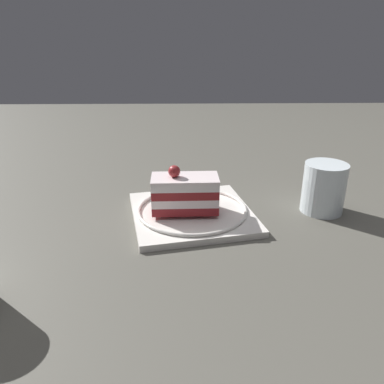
{
  "coord_description": "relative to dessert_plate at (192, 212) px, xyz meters",
  "views": [
    {
      "loc": [
        0.59,
        -0.02,
        0.3
      ],
      "look_at": [
        -0.02,
        -0.01,
        0.05
      ],
      "focal_mm": 35.3,
      "sensor_mm": 36.0,
      "label": 1
    }
  ],
  "objects": [
    {
      "name": "ground_plane",
      "position": [
        0.02,
        0.01,
        -0.01
      ],
      "size": [
        2.4,
        2.4,
        0.0
      ],
      "primitive_type": "plane",
      "color": "#514F47"
    },
    {
      "name": "dessert_plate",
      "position": [
        0.0,
        0.0,
        0.0
      ],
      "size": [
        0.24,
        0.24,
        0.02
      ],
      "color": "white",
      "rests_on": "ground_plane"
    },
    {
      "name": "cake_slice",
      "position": [
        0.01,
        -0.01,
        0.04
      ],
      "size": [
        0.06,
        0.12,
        0.08
      ],
      "color": "maroon",
      "rests_on": "dessert_plate"
    },
    {
      "name": "fork",
      "position": [
        -0.07,
        -0.03,
        0.01
      ],
      "size": [
        0.09,
        0.09,
        0.0
      ],
      "color": "silver",
      "rests_on": "dessert_plate"
    },
    {
      "name": "drink_glass_near",
      "position": [
        -0.02,
        0.24,
        0.03
      ],
      "size": [
        0.08,
        0.08,
        0.09
      ],
      "color": "silver",
      "rests_on": "ground_plane"
    }
  ]
}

